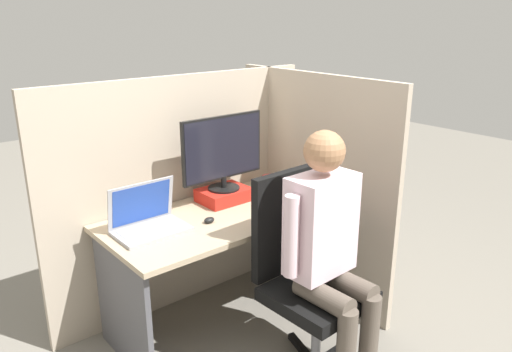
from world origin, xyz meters
name	(u,v)px	position (x,y,z in m)	size (l,w,h in m)	color
ground_plane	(258,345)	(0.00, 0.00, 0.00)	(12.00, 12.00, 0.00)	slate
cubicle_panel_back	(185,192)	(0.00, 0.71, 0.74)	(1.85, 0.04, 1.47)	tan
cubicle_panel_right	(312,186)	(0.70, 0.28, 0.74)	(0.04, 1.33, 1.47)	tan
desk	(220,242)	(0.00, 0.34, 0.53)	(1.35, 0.69, 0.70)	tan
paper_box	(224,195)	(0.15, 0.50, 0.74)	(0.30, 0.23, 0.08)	red
monitor	(223,151)	(0.15, 0.51, 1.03)	(0.57, 0.20, 0.46)	black
laptop	(149,222)	(-0.43, 0.40, 0.75)	(0.38, 0.25, 0.26)	#99999E
mouse	(209,220)	(-0.12, 0.28, 0.72)	(0.06, 0.04, 0.03)	black
stapler	(302,190)	(0.61, 0.29, 0.73)	(0.05, 0.17, 0.05)	#2D2D33
carrot_toy	(271,208)	(0.26, 0.18, 0.73)	(0.04, 0.16, 0.04)	orange
office_chair	(304,271)	(0.11, -0.24, 0.54)	(0.52, 0.56, 1.04)	black
person	(329,243)	(0.11, -0.40, 0.76)	(0.48, 0.43, 1.31)	brown
coffee_mug	(269,182)	(0.52, 0.50, 0.75)	(0.09, 0.09, 0.09)	#A3332D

